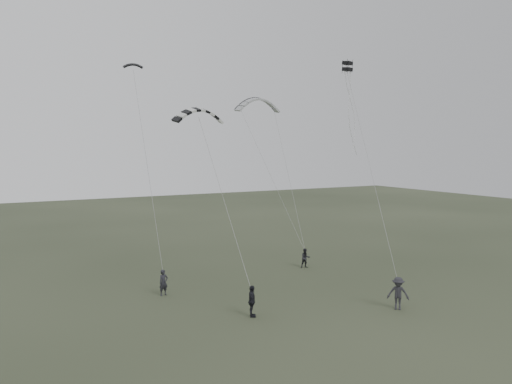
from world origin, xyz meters
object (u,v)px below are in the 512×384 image
kite_striped (199,110)px  kite_box (347,66)px  flyer_right (305,258)px  flyer_far (398,293)px  flyer_left (164,283)px  flyer_center (252,301)px  kite_pale_large (258,99)px  kite_dark_small (133,64)px

kite_striped → kite_box: size_ratio=4.77×
flyer_right → flyer_far: flyer_far is taller
kite_striped → flyer_far: bearing=-46.3°
flyer_left → flyer_center: bearing=-75.1°
kite_pale_large → kite_striped: size_ratio=1.28×
flyer_left → flyer_center: (3.04, -6.30, 0.06)m
kite_dark_small → kite_striped: (2.03, -7.80, -3.76)m
flyer_center → kite_box: size_ratio=2.60×
flyer_far → kite_striped: size_ratio=0.59×
flyer_left → kite_pale_large: size_ratio=0.40×
flyer_left → kite_box: 19.79m
flyer_center → kite_box: 18.44m
kite_pale_large → kite_striped: bearing=-133.0°
flyer_right → kite_pale_large: 14.98m
flyer_left → flyer_far: (11.13, -9.26, 0.13)m
kite_box → flyer_right: bearing=91.9°
flyer_far → kite_box: (2.36, 7.91, 14.29)m
flyer_far → kite_pale_large: 22.51m
flyer_left → kite_striped: (2.32, -0.53, 10.99)m
flyer_right → kite_striped: (-9.81, -2.29, 11.06)m
kite_box → kite_pale_large: bearing=76.3°
flyer_right → kite_dark_small: (-11.84, 5.52, 14.82)m
flyer_left → flyer_far: 14.48m
kite_dark_small → flyer_left: bearing=-79.3°
kite_striped → kite_box: 11.72m
flyer_center → kite_striped: bearing=33.1°
flyer_right → kite_pale_large: size_ratio=0.36×
kite_dark_small → kite_pale_large: kite_dark_small is taller
flyer_far → kite_box: kite_box is taller
flyer_right → flyer_center: bearing=-123.9°
flyer_left → flyer_center: flyer_center is taller
flyer_far → kite_box: 16.50m
kite_box → flyer_center: bearing=-176.5°
flyer_right → kite_dark_small: kite_dark_small is taller
flyer_left → kite_striped: kite_striped is taller
flyer_far → kite_dark_small: (-10.85, 16.53, 14.61)m
flyer_left → flyer_right: (12.12, 1.76, -0.07)m
flyer_center → kite_box: bearing=-38.7°
flyer_center → kite_dark_small: kite_dark_small is taller
flyer_left → kite_box: bearing=-16.6°
kite_pale_large → kite_box: bearing=-80.2°
kite_dark_small → kite_striped: size_ratio=0.43×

